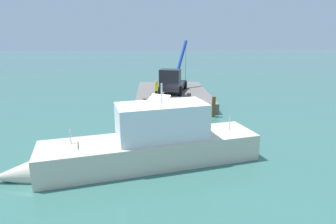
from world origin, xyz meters
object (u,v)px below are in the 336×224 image
at_px(crane_truck, 173,81).
at_px(salvaged_car, 155,116).
at_px(dock_worker, 156,89).
at_px(moored_yacht, 127,155).

xyz_separation_m(crane_truck, salvaged_car, (7.96, -2.03, -1.73)).
relative_size(crane_truck, dock_worker, 3.81).
bearing_deg(dock_worker, crane_truck, 145.16).
xyz_separation_m(dock_worker, salvaged_car, (5.28, -0.17, -1.34)).
bearing_deg(salvaged_car, moored_yacht, -12.27).
height_order(dock_worker, salvaged_car, dock_worker).
relative_size(crane_truck, moored_yacht, 0.47).
relative_size(crane_truck, salvaged_car, 1.61).
distance_m(crane_truck, salvaged_car, 8.39).
bearing_deg(crane_truck, dock_worker, -34.84).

